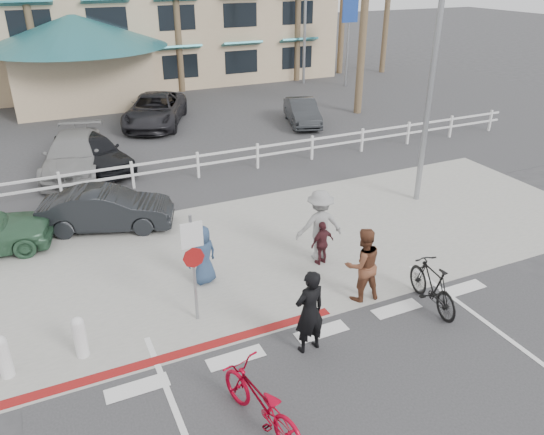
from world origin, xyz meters
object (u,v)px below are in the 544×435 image
sign_post (193,263)px  bike_red (261,402)px  car_white_sedan (107,209)px  bike_black (432,285)px

sign_post → bike_red: size_ratio=1.40×
car_white_sedan → bike_black: bearing=-120.7°
bike_black → bike_red: bearing=25.3°
bike_red → car_white_sedan: (-1.09, 8.85, 0.09)m
bike_red → bike_black: 5.26m
bike_red → car_white_sedan: 8.92m
bike_black → car_white_sedan: bearing=-42.1°
bike_red → car_white_sedan: size_ratio=0.54×
sign_post → car_white_sedan: bearing=100.6°
bike_red → bike_black: size_ratio=1.09×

